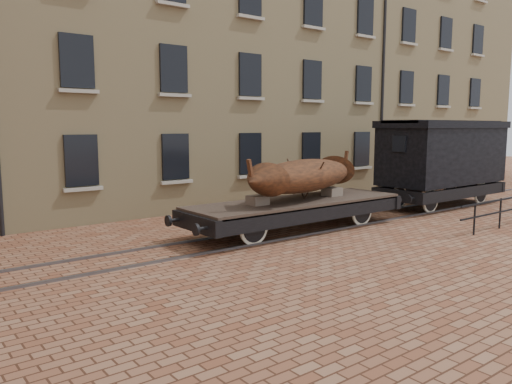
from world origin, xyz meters
TOP-DOWN VIEW (x-y plane):
  - ground at (0.00, 0.00)m, footprint 90.00×90.00m
  - warehouse_cream at (3.00, 9.99)m, footprint 40.00×10.19m
  - rail_track at (0.00, 0.00)m, footprint 30.00×1.52m
  - flatcar_wagon at (-0.89, 0.00)m, footprint 8.43×2.29m
  - iron_boat at (-0.57, -0.00)m, footprint 5.91×2.95m
  - goods_van at (7.26, 0.00)m, footprint 6.87×2.50m

SIDE VIEW (x-z plane):
  - ground at x=0.00m, z-range 0.00..0.00m
  - rail_track at x=0.00m, z-range 0.00..0.06m
  - flatcar_wagon at x=-0.89m, z-range 0.16..1.43m
  - iron_boat at x=-0.57m, z-range 1.03..2.49m
  - goods_van at x=7.26m, z-range 0.45..4.00m
  - warehouse_cream at x=3.00m, z-range 0.00..14.00m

